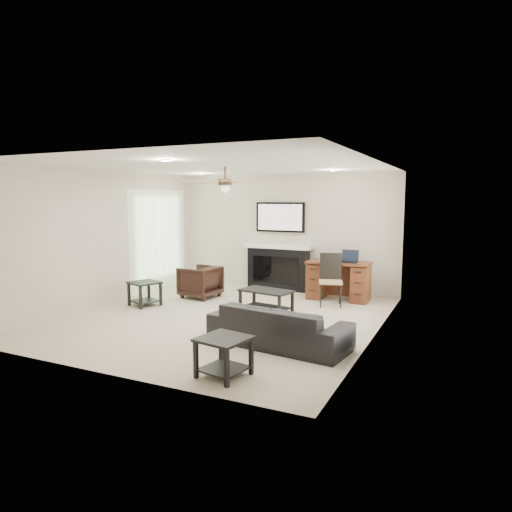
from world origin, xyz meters
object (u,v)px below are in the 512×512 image
object	(u,v)px
armchair	(200,282)
fireplace_unit	(278,246)
coffee_table	(266,301)
sofa	(279,326)
desk	(338,281)

from	to	relation	value
armchair	fireplace_unit	bearing A→B (deg)	148.18
coffee_table	sofa	bearing A→B (deg)	-50.33
sofa	coffee_table	size ratio (longest dim) A/B	2.13
sofa	fireplace_unit	size ratio (longest dim) A/B	1.00
sofa	fireplace_unit	world-z (taller)	fireplace_unit
sofa	desk	world-z (taller)	desk
coffee_table	desk	world-z (taller)	desk
desk	sofa	bearing A→B (deg)	-89.67
sofa	desk	distance (m)	3.11
armchair	desk	xyz separation A→B (m)	(2.58, 0.96, 0.06)
sofa	armchair	bearing A→B (deg)	-32.17
armchair	desk	distance (m)	2.76
armchair	fireplace_unit	size ratio (longest dim) A/B	0.37
coffee_table	armchair	bearing A→B (deg)	172.38
sofa	armchair	world-z (taller)	armchair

